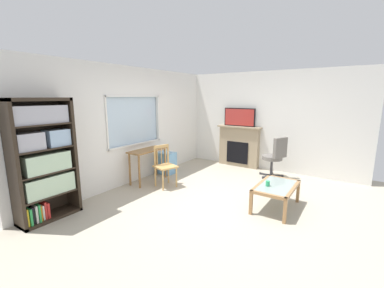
% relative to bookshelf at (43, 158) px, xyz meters
% --- Properties ---
extents(ground, '(6.25, 5.53, 0.02)m').
position_rel_bookshelf_xyz_m(ground, '(2.04, -2.02, -1.01)').
color(ground, '#B2A893').
extents(wall_back_with_window, '(5.25, 0.15, 2.58)m').
position_rel_bookshelf_xyz_m(wall_back_with_window, '(2.03, 0.24, 0.28)').
color(wall_back_with_window, white).
rests_on(wall_back_with_window, ground).
extents(wall_right, '(0.12, 4.73, 2.58)m').
position_rel_bookshelf_xyz_m(wall_right, '(4.72, -2.02, 0.29)').
color(wall_right, white).
rests_on(wall_right, ground).
extents(bookshelf, '(0.90, 0.38, 1.92)m').
position_rel_bookshelf_xyz_m(bookshelf, '(0.00, 0.00, 0.00)').
color(bookshelf, '#2D2319').
rests_on(bookshelf, ground).
extents(desk_under_window, '(0.95, 0.39, 0.76)m').
position_rel_bookshelf_xyz_m(desk_under_window, '(2.19, -0.11, -0.39)').
color(desk_under_window, olive).
rests_on(desk_under_window, ground).
extents(wooden_chair, '(0.52, 0.51, 0.90)m').
position_rel_bookshelf_xyz_m(wooden_chair, '(2.16, -0.62, -0.54)').
color(wooden_chair, tan).
rests_on(wooden_chair, ground).
extents(plastic_drawer_unit, '(0.35, 0.40, 0.54)m').
position_rel_bookshelf_xyz_m(plastic_drawer_unit, '(2.90, -0.06, -0.73)').
color(plastic_drawer_unit, '#72ADDB').
rests_on(plastic_drawer_unit, ground).
extents(fireplace, '(0.26, 1.23, 1.13)m').
position_rel_bookshelf_xyz_m(fireplace, '(4.57, -1.29, -0.43)').
color(fireplace, tan).
rests_on(fireplace, ground).
extents(tv, '(0.06, 0.88, 0.49)m').
position_rel_bookshelf_xyz_m(tv, '(4.55, -1.29, 0.38)').
color(tv, black).
rests_on(tv, fireplace).
extents(office_chair, '(0.59, 0.62, 1.00)m').
position_rel_bookshelf_xyz_m(office_chair, '(4.08, -2.43, -0.44)').
color(office_chair, slate).
rests_on(office_chair, ground).
extents(coffee_table, '(1.00, 0.60, 0.42)m').
position_rel_bookshelf_xyz_m(coffee_table, '(2.41, -2.94, -0.64)').
color(coffee_table, '#8C9E99').
rests_on(coffee_table, ground).
extents(sippy_cup, '(0.07, 0.07, 0.09)m').
position_rel_bookshelf_xyz_m(sippy_cup, '(2.28, -2.82, -0.53)').
color(sippy_cup, '#33B770').
rests_on(sippy_cup, coffee_table).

